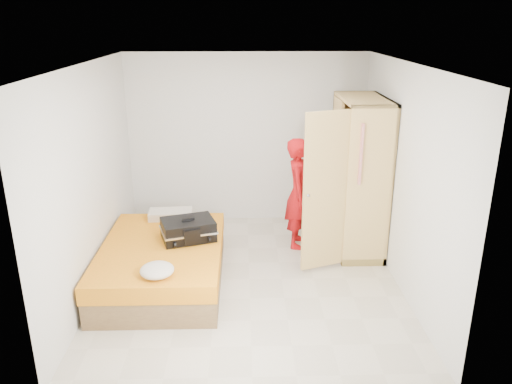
{
  "coord_description": "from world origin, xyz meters",
  "views": [
    {
      "loc": [
        -0.07,
        -5.47,
        3.07
      ],
      "look_at": [
        0.09,
        0.42,
        1.0
      ],
      "focal_mm": 35.0,
      "sensor_mm": 36.0,
      "label": 1
    }
  ],
  "objects_px": {
    "wardrobe": "(356,181)",
    "round_cushion": "(157,270)",
    "suitcase": "(188,230)",
    "person": "(299,193)",
    "bed": "(163,263)"
  },
  "relations": [
    {
      "from": "suitcase",
      "to": "round_cushion",
      "type": "relative_size",
      "value": 2.08
    },
    {
      "from": "round_cushion",
      "to": "bed",
      "type": "bearing_deg",
      "value": 95.56
    },
    {
      "from": "wardrobe",
      "to": "bed",
      "type": "bearing_deg",
      "value": -160.69
    },
    {
      "from": "suitcase",
      "to": "person",
      "type": "bearing_deg",
      "value": 13.3
    },
    {
      "from": "round_cushion",
      "to": "person",
      "type": "bearing_deg",
      "value": 46.79
    },
    {
      "from": "suitcase",
      "to": "wardrobe",
      "type": "bearing_deg",
      "value": 0.46
    },
    {
      "from": "bed",
      "to": "suitcase",
      "type": "xyz_separation_m",
      "value": [
        0.31,
        0.16,
        0.37
      ]
    },
    {
      "from": "bed",
      "to": "wardrobe",
      "type": "xyz_separation_m",
      "value": [
        2.5,
        0.88,
        0.75
      ]
    },
    {
      "from": "round_cushion",
      "to": "suitcase",
      "type": "bearing_deg",
      "value": 75.72
    },
    {
      "from": "suitcase",
      "to": "round_cushion",
      "type": "height_order",
      "value": "suitcase"
    },
    {
      "from": "wardrobe",
      "to": "round_cushion",
      "type": "distance_m",
      "value": 2.96
    },
    {
      "from": "bed",
      "to": "wardrobe",
      "type": "relative_size",
      "value": 0.96
    },
    {
      "from": "bed",
      "to": "round_cushion",
      "type": "xyz_separation_m",
      "value": [
        0.07,
        -0.76,
        0.32
      ]
    },
    {
      "from": "wardrobe",
      "to": "round_cushion",
      "type": "xyz_separation_m",
      "value": [
        -2.43,
        -1.64,
        -0.43
      ]
    },
    {
      "from": "bed",
      "to": "suitcase",
      "type": "relative_size",
      "value": 2.71
    }
  ]
}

